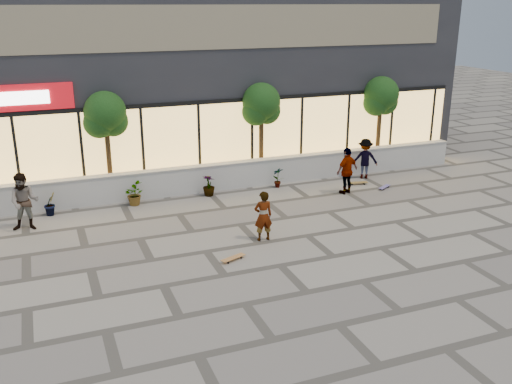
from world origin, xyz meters
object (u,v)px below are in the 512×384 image
object	(u,v)px
skater_left	(24,202)
skateboard_right_far	(385,187)
skater_center	(263,216)
tree_mideast	(261,106)
skateboard_center	(233,258)
tree_midwest	(105,117)
tree_east	(381,98)
skater_right_near	(347,171)
skater_right_far	(365,159)
skateboard_right_near	(358,183)

from	to	relation	value
skater_left	skateboard_right_far	distance (m)	13.00
skater_center	skateboard_right_far	size ratio (longest dim) A/B	2.23
tree_mideast	skater_center	world-z (taller)	tree_mideast
skateboard_center	tree_midwest	bearing A→B (deg)	87.73
tree_east	skater_right_near	world-z (taller)	tree_east
skater_right_far	skateboard_right_near	world-z (taller)	skater_right_far
skater_right_far	skateboard_center	bearing A→B (deg)	58.45
skateboard_right_near	tree_east	bearing A→B (deg)	55.79
skater_left	skater_right_near	size ratio (longest dim) A/B	1.05
tree_east	skateboard_right_far	bearing A→B (deg)	-117.15
tree_midwest	skater_center	distance (m)	7.29
skater_center	skateboard_right_near	size ratio (longest dim) A/B	1.88
tree_mideast	skater_right_far	world-z (taller)	tree_mideast
tree_midwest	skater_right_near	xyz separation A→B (m)	(8.32, -2.87, -2.10)
tree_east	skater_right_far	distance (m)	2.98
skater_left	tree_midwest	bearing A→B (deg)	50.36
tree_midwest	skater_right_far	world-z (taller)	tree_midwest
tree_mideast	skater_right_far	xyz separation A→B (m)	(4.00, -1.40, -2.16)
tree_east	skater_right_far	world-z (taller)	tree_east
skateboard_right_near	skater_right_far	bearing A→B (deg)	56.81
skater_center	skater_right_far	world-z (taller)	skater_right_far
skater_right_near	skateboard_right_near	xyz separation A→B (m)	(0.97, 0.77, -0.81)
tree_mideast	skateboard_right_near	size ratio (longest dim) A/B	4.71
skater_right_near	skater_right_far	xyz separation A→B (m)	(1.68, 1.47, -0.07)
tree_east	skater_left	size ratio (longest dim) A/B	2.10
tree_midwest	tree_mideast	distance (m)	6.00
skateboard_right_far	skateboard_right_near	bearing A→B (deg)	100.29
tree_east	skateboard_right_far	size ratio (longest dim) A/B	5.60
tree_east	skateboard_right_far	distance (m)	4.39
tree_mideast	skater_right_near	bearing A→B (deg)	-50.99
skater_right_far	skateboard_center	xyz separation A→B (m)	(-7.61, -5.51, -0.74)
skater_center	skater_right_far	bearing A→B (deg)	-141.41
tree_midwest	skater_left	bearing A→B (deg)	-141.36
tree_mideast	skater_right_far	size ratio (longest dim) A/B	2.38
tree_mideast	skater_right_far	distance (m)	4.76
skater_left	skateboard_right_near	xyz separation A→B (m)	(12.25, 0.27, -0.85)
skater_center	skater_right_near	size ratio (longest dim) A/B	0.88
skater_left	skater_right_far	bearing A→B (deg)	15.98
tree_east	skateboard_center	bearing A→B (deg)	-142.82
tree_east	tree_mideast	bearing A→B (deg)	180.00
tree_midwest	skater_left	distance (m)	4.31
tree_mideast	skater_right_near	world-z (taller)	tree_mideast
tree_mideast	skateboard_right_far	bearing A→B (deg)	-36.17
tree_midwest	skater_right_near	world-z (taller)	tree_midwest
tree_midwest	skater_center	size ratio (longest dim) A/B	2.51
tree_east	skateboard_right_far	xyz separation A→B (m)	(-1.50, -2.92, -2.91)
tree_midwest	skateboard_right_far	bearing A→B (deg)	-16.30
skateboard_center	skateboard_right_far	world-z (taller)	skateboard_center
tree_east	skater_center	bearing A→B (deg)	-142.97
skater_center	skater_right_far	size ratio (longest dim) A/B	0.95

